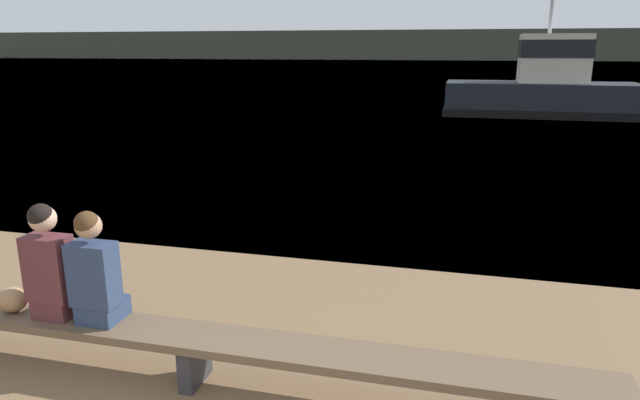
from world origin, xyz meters
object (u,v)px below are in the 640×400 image
(bench_main, at_px, (194,342))
(shopping_bag, at_px, (12,300))
(person_left, at_px, (50,265))
(tugboat_red, at_px, (543,90))
(person_right, at_px, (95,272))

(bench_main, xyz_separation_m, shopping_bag, (-1.69, -0.01, 0.19))
(bench_main, relative_size, shopping_bag, 25.65)
(bench_main, distance_m, person_left, 1.38)
(tugboat_red, bearing_deg, person_right, 164.58)
(person_left, bearing_deg, shopping_bag, -178.81)
(bench_main, bearing_deg, shopping_bag, -179.52)
(person_right, bearing_deg, bench_main, 0.31)
(bench_main, bearing_deg, tugboat_red, 76.50)
(person_left, xyz_separation_m, tugboat_red, (6.24, 20.72, 0.09))
(person_right, bearing_deg, shopping_bag, -179.34)
(bench_main, bearing_deg, person_left, -179.75)
(person_right, xyz_separation_m, shopping_bag, (-0.85, -0.01, -0.33))
(person_left, relative_size, tugboat_red, 0.13)
(bench_main, height_order, shopping_bag, shopping_bag)
(person_left, xyz_separation_m, shopping_bag, (-0.42, -0.01, -0.36))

